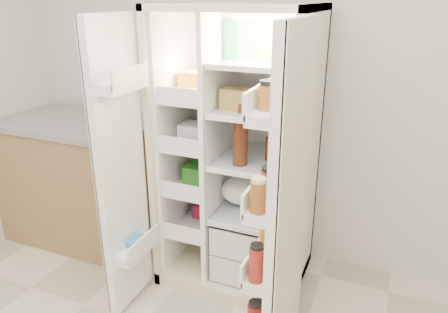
% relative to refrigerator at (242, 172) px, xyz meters
% --- Properties ---
extents(wall_back, '(4.00, 0.02, 2.70)m').
position_rel_refrigerator_xyz_m(wall_back, '(0.11, 0.35, 0.60)').
color(wall_back, silver).
rests_on(wall_back, floor).
extents(refrigerator, '(0.92, 0.70, 1.80)m').
position_rel_refrigerator_xyz_m(refrigerator, '(0.00, 0.00, 0.00)').
color(refrigerator, beige).
rests_on(refrigerator, floor).
extents(freezer_door, '(0.15, 0.40, 1.72)m').
position_rel_refrigerator_xyz_m(freezer_door, '(-0.51, -0.60, 0.15)').
color(freezer_door, white).
rests_on(freezer_door, floor).
extents(fridge_door, '(0.17, 0.58, 1.72)m').
position_rel_refrigerator_xyz_m(fridge_door, '(0.47, -0.69, 0.13)').
color(fridge_door, white).
rests_on(fridge_door, floor).
extents(kitchen_counter, '(1.34, 0.71, 0.97)m').
position_rel_refrigerator_xyz_m(kitchen_counter, '(-1.39, -0.05, -0.26)').
color(kitchen_counter, '#9A764D').
rests_on(kitchen_counter, floor).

